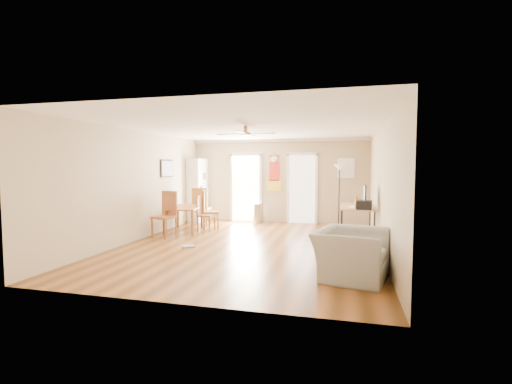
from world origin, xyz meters
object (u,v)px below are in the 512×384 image
(dining_table, at_px, (185,219))
(trash_can, at_px, (257,213))
(torchiere_lamp, at_px, (339,195))
(armchair, at_px, (351,254))
(dining_chair_right_a, at_px, (211,210))
(bookshelf, at_px, (198,190))
(dining_chair_far, at_px, (202,207))
(dining_chair_right_b, at_px, (206,213))
(dining_chair_near, at_px, (164,215))
(computer_desk, at_px, (357,223))
(wastebasket_a, at_px, (337,244))
(printer, at_px, (364,205))

(dining_table, height_order, trash_can, dining_table)
(torchiere_lamp, distance_m, armchair, 5.10)
(dining_chair_right_a, distance_m, armchair, 5.25)
(bookshelf, distance_m, dining_table, 1.97)
(dining_chair_right_a, xyz_separation_m, dining_chair_far, (-0.51, 0.55, 0.02))
(dining_chair_right_b, xyz_separation_m, dining_chair_near, (-0.70, -1.05, 0.08))
(torchiere_lamp, bearing_deg, dining_chair_right_b, -153.19)
(dining_chair_right_a, xyz_separation_m, torchiere_lamp, (3.47, 1.40, 0.37))
(torchiere_lamp, height_order, computer_desk, torchiere_lamp)
(trash_can, bearing_deg, armchair, -61.36)
(dining_chair_right_b, height_order, armchair, dining_chair_right_b)
(bookshelf, xyz_separation_m, dining_chair_far, (0.42, -0.71, -0.44))
(trash_can, relative_size, torchiere_lamp, 0.34)
(dining_chair_right_a, relative_size, torchiere_lamp, 0.60)
(dining_table, relative_size, armchair, 1.15)
(armchair, bearing_deg, dining_chair_right_b, 62.26)
(dining_chair_right_a, height_order, wastebasket_a, dining_chair_right_a)
(torchiere_lamp, bearing_deg, dining_chair_near, -146.03)
(dining_chair_far, relative_size, printer, 3.03)
(bookshelf, xyz_separation_m, dining_table, (0.38, -1.81, -0.66))
(torchiere_lamp, distance_m, computer_desk, 2.19)
(trash_can, bearing_deg, dining_chair_right_b, -120.50)
(bookshelf, xyz_separation_m, torchiere_lamp, (4.40, 0.13, -0.09))
(dining_chair_right_b, height_order, torchiere_lamp, torchiere_lamp)
(dining_chair_right_a, height_order, dining_chair_near, dining_chair_near)
(torchiere_lamp, bearing_deg, armchair, -86.82)
(computer_desk, distance_m, wastebasket_a, 1.30)
(trash_can, height_order, armchair, armchair)
(bookshelf, bearing_deg, dining_chair_right_a, -34.34)
(dining_chair_right_a, height_order, dining_chair_far, dining_chair_far)
(dining_chair_right_a, distance_m, printer, 4.26)
(bookshelf, relative_size, dining_chair_right_a, 1.85)
(dining_chair_near, bearing_deg, wastebasket_a, 6.33)
(trash_can, bearing_deg, dining_chair_far, -152.06)
(torchiere_lamp, xyz_separation_m, armchair, (0.28, -5.07, -0.53))
(dining_chair_right_b, distance_m, printer, 4.17)
(dining_table, distance_m, armchair, 5.31)
(dining_table, height_order, armchair, armchair)
(wastebasket_a, relative_size, armchair, 0.27)
(dining_table, relative_size, dining_chair_far, 1.21)
(dining_table, height_order, wastebasket_a, dining_table)
(dining_chair_right_b, bearing_deg, trash_can, -25.72)
(bookshelf, distance_m, dining_chair_near, 2.72)
(trash_can, distance_m, armchair, 5.72)
(dining_table, xyz_separation_m, printer, (4.60, -0.71, 0.58))
(dining_table, distance_m, wastebasket_a, 4.27)
(bookshelf, xyz_separation_m, dining_chair_near, (0.23, -2.67, -0.44))
(torchiere_lamp, relative_size, printer, 4.92)
(dining_chair_right_a, xyz_separation_m, armchair, (3.75, -3.67, -0.16))
(trash_can, distance_m, torchiere_lamp, 2.53)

